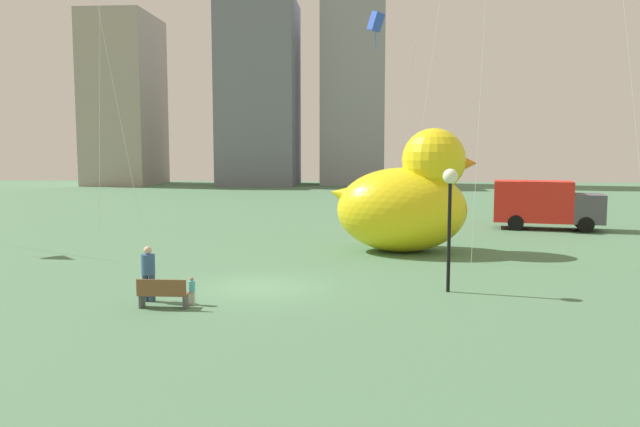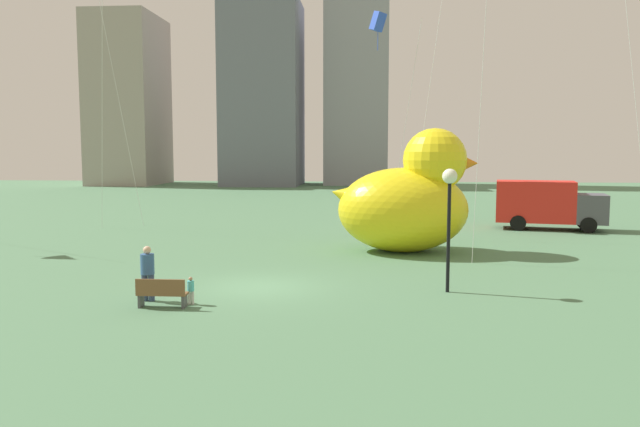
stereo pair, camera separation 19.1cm
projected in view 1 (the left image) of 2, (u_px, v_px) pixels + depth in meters
The scene contains 9 objects.
ground_plane at pixel (260, 287), 21.80m from camera, with size 140.00×140.00×0.00m, color #4D7754.
park_bench at pixel (163, 293), 18.89m from camera, with size 1.49×0.46×0.90m.
person_adult at pixel (148, 271), 19.73m from camera, with size 0.43×0.43×1.74m.
person_child at pixel (192, 289), 19.34m from camera, with size 0.21×0.21×0.86m.
giant_inflatable_duck at pixel (407, 200), 29.12m from camera, with size 6.86×4.40×5.69m.
lamppost at pixel (450, 195), 20.79m from camera, with size 0.50×0.50×4.11m.
box_truck at pixel (545, 205), 37.32m from camera, with size 6.45×3.48×2.85m.
city_skyline at pixel (255, 80), 82.82m from camera, with size 38.20×12.93×35.00m.
kite_blue at pixel (376, 23), 38.06m from camera, with size 3.11×3.53×13.00m.
Camera 1 is at (3.52, -21.23, 4.76)m, focal length 35.58 mm.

